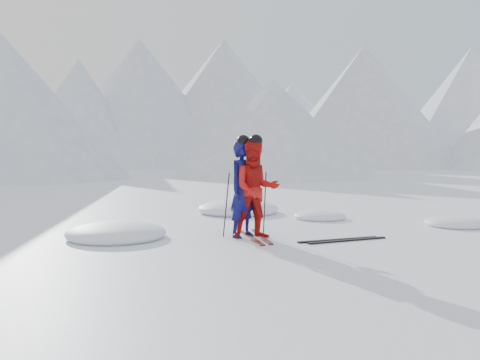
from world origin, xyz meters
TOP-DOWN VIEW (x-y plane):
  - ground at (0.00, 0.00)m, footprint 160.00×160.00m
  - mountain_range at (5.71, 35.31)m, footprint 106.15×62.94m
  - skier_blue at (-1.81, 0.11)m, footprint 0.80×0.65m
  - skier_red at (-1.67, -0.12)m, footprint 1.10×0.97m
  - pole_blue_left at (-2.11, 0.26)m, footprint 0.13×0.09m
  - pole_blue_right at (-1.56, 0.36)m, footprint 0.13×0.07m
  - pole_red_left at (-1.97, 0.13)m, footprint 0.13×0.10m
  - pole_red_right at (-1.37, 0.03)m, footprint 0.13×0.09m
  - ski_worn_left at (-1.79, -0.12)m, footprint 0.55×1.66m
  - ski_worn_right at (-1.55, -0.12)m, footprint 0.66×1.63m
  - ski_loose_a at (-0.46, -1.14)m, footprint 1.69×0.35m
  - ski_loose_b at (-0.36, -1.29)m, footprint 1.70×0.29m
  - snow_lumps at (-0.81, 2.13)m, footprint 8.77×6.35m

SIDE VIEW (x-z plane):
  - ground at x=0.00m, z-range 0.00..0.00m
  - snow_lumps at x=-0.81m, z-range -0.24..0.24m
  - ski_worn_left at x=-1.79m, z-range 0.00..0.03m
  - ski_worn_right at x=-1.55m, z-range 0.00..0.03m
  - ski_loose_a at x=-0.46m, z-range 0.00..0.03m
  - ski_loose_b at x=-0.36m, z-range 0.00..0.03m
  - pole_blue_right at x=-1.56m, z-range 0.00..1.27m
  - pole_blue_left at x=-2.11m, z-range 0.00..1.27m
  - pole_red_left at x=-1.97m, z-range 0.00..1.27m
  - pole_red_right at x=-1.37m, z-range 0.00..1.27m
  - skier_blue at x=-1.81m, z-range 0.00..1.90m
  - skier_red at x=-1.67m, z-range 0.00..1.91m
  - mountain_range at x=5.71m, z-range -1.04..14.49m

